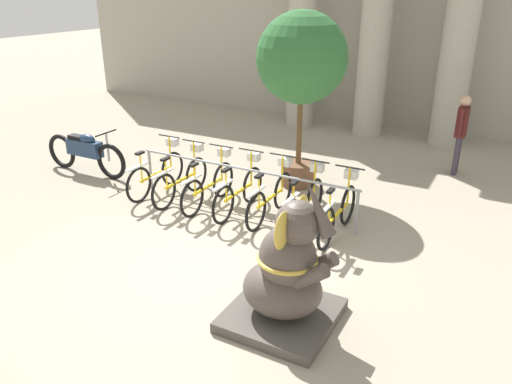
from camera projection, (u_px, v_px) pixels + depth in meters
The scene contains 17 objects.
ground_plane at pixel (203, 268), 6.90m from camera, with size 60.00×60.00×0.00m, color #9E937F.
building_facade at pixel (388, 10), 12.70m from camera, with size 20.00×0.20×6.00m.
column_left at pixel (303, 25), 12.89m from camera, with size 0.93×0.93×5.16m.
column_middle at pixel (376, 29), 12.04m from camera, with size 0.93×0.93×5.16m.
column_right at pixel (460, 32), 11.19m from camera, with size 0.93×0.93×5.16m.
bike_rack at pixel (243, 176), 8.46m from camera, with size 4.14×0.05×0.77m.
bicycle_0 at pixel (157, 172), 9.24m from camera, with size 0.48×1.63×1.00m.
bicycle_1 at pixel (182, 179), 8.95m from camera, with size 0.48×1.63×1.00m.
bicycle_2 at pixel (209, 184), 8.69m from camera, with size 0.48×1.63×1.00m.
bicycle_3 at pixel (240, 190), 8.46m from camera, with size 0.48×1.63×1.00m.
bicycle_4 at pixel (271, 196), 8.21m from camera, with size 0.48×1.63×1.00m.
bicycle_5 at pixel (304, 203), 7.95m from camera, with size 0.48×1.63×1.00m.
bicycle_6 at pixel (339, 211), 7.66m from camera, with size 0.48×1.63×1.00m.
elephant_statue at pixel (287, 275), 5.58m from camera, with size 1.20×1.20×1.82m.
motorcycle at pixel (85, 151), 10.16m from camera, with size 2.12×0.55×0.96m.
person_pedestrian at pixel (461, 128), 9.94m from camera, with size 0.22×0.47×1.63m.
potted_tree at pixel (302, 63), 8.86m from camera, with size 1.64×1.64×3.24m.
Camera 1 is at (3.49, -4.88, 3.64)m, focal length 35.00 mm.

